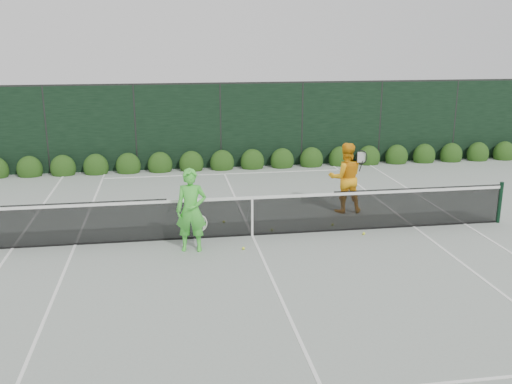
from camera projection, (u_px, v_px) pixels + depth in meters
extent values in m
plane|color=gray|center=(252.00, 236.00, 13.70)|extent=(80.00, 80.00, 0.00)
cylinder|color=black|center=(500.00, 202.00, 14.54)|extent=(0.10, 0.10, 1.07)
cube|color=black|center=(70.00, 224.00, 12.93)|extent=(4.40, 0.01, 1.02)
cube|color=black|center=(252.00, 217.00, 13.58)|extent=(4.00, 0.01, 0.96)
cube|color=black|center=(418.00, 207.00, 14.21)|extent=(4.40, 0.01, 1.02)
cube|color=white|center=(252.00, 198.00, 13.45)|extent=(12.80, 0.03, 0.07)
cube|color=black|center=(252.00, 235.00, 13.70)|extent=(12.80, 0.02, 0.04)
cube|color=white|center=(252.00, 217.00, 13.58)|extent=(0.05, 0.03, 0.91)
imported|color=#48CF3C|center=(191.00, 210.00, 12.54)|extent=(0.74, 0.55, 1.86)
torus|color=white|center=(200.00, 223.00, 12.75)|extent=(0.30, 0.07, 0.30)
cylinder|color=black|center=(201.00, 233.00, 12.82)|extent=(0.10, 0.03, 0.30)
imported|color=#FFAA15|center=(345.00, 178.00, 15.33)|extent=(0.97, 0.79, 1.90)
torus|color=black|center=(361.00, 157.00, 15.03)|extent=(0.29, 0.14, 0.30)
cylinder|color=black|center=(361.00, 166.00, 15.10)|extent=(0.10, 0.03, 0.30)
cube|color=white|center=(13.00, 248.00, 12.87)|extent=(0.06, 23.77, 0.01)
cube|color=white|center=(464.00, 224.00, 14.54)|extent=(0.06, 23.77, 0.01)
cube|color=white|center=(75.00, 245.00, 13.08)|extent=(0.06, 23.77, 0.01)
cube|color=white|center=(414.00, 227.00, 14.33)|extent=(0.06, 23.77, 0.01)
cube|color=white|center=(211.00, 145.00, 25.02)|extent=(11.03, 0.06, 0.01)
cube|color=white|center=(224.00, 174.00, 19.80)|extent=(8.23, 0.06, 0.01)
cube|color=white|center=(252.00, 235.00, 13.70)|extent=(0.06, 12.80, 0.01)
cube|color=black|center=(221.00, 126.00, 20.45)|extent=(32.00, 0.06, 3.00)
cube|color=#262826|center=(220.00, 83.00, 20.04)|extent=(32.00, 0.06, 0.06)
cylinder|color=#262826|center=(46.00, 131.00, 19.54)|extent=(0.08, 0.08, 3.00)
cylinder|color=#262826|center=(135.00, 128.00, 19.99)|extent=(0.08, 0.08, 3.00)
cylinder|color=#262826|center=(221.00, 126.00, 20.45)|extent=(0.08, 0.08, 3.00)
cylinder|color=#262826|center=(302.00, 124.00, 20.91)|extent=(0.08, 0.08, 3.00)
cylinder|color=#262826|center=(380.00, 123.00, 21.36)|extent=(0.08, 0.08, 3.00)
cylinder|color=#262826|center=(455.00, 121.00, 21.82)|extent=(0.08, 0.08, 3.00)
ellipsoid|color=#193A0F|center=(30.00, 169.00, 19.45)|extent=(0.86, 0.65, 0.94)
ellipsoid|color=#193A0F|center=(63.00, 168.00, 19.61)|extent=(0.86, 0.65, 0.94)
ellipsoid|color=#193A0F|center=(96.00, 167.00, 19.78)|extent=(0.86, 0.65, 0.94)
ellipsoid|color=#193A0F|center=(128.00, 166.00, 19.95)|extent=(0.86, 0.65, 0.94)
ellipsoid|color=#193A0F|center=(160.00, 165.00, 20.12)|extent=(0.86, 0.65, 0.94)
ellipsoid|color=#193A0F|center=(191.00, 164.00, 20.28)|extent=(0.86, 0.65, 0.94)
ellipsoid|color=#193A0F|center=(222.00, 163.00, 20.45)|extent=(0.86, 0.65, 0.94)
ellipsoid|color=#193A0F|center=(252.00, 162.00, 20.62)|extent=(0.86, 0.65, 0.94)
ellipsoid|color=#193A0F|center=(282.00, 161.00, 20.78)|extent=(0.86, 0.65, 0.94)
ellipsoid|color=#193A0F|center=(311.00, 160.00, 20.95)|extent=(0.86, 0.65, 0.94)
ellipsoid|color=#193A0F|center=(340.00, 159.00, 21.12)|extent=(0.86, 0.65, 0.94)
ellipsoid|color=#193A0F|center=(369.00, 158.00, 21.29)|extent=(0.86, 0.65, 0.94)
ellipsoid|color=#193A0F|center=(397.00, 157.00, 21.45)|extent=(0.86, 0.65, 0.94)
ellipsoid|color=#193A0F|center=(424.00, 156.00, 21.62)|extent=(0.86, 0.65, 0.94)
ellipsoid|color=#193A0F|center=(451.00, 155.00, 21.79)|extent=(0.86, 0.65, 0.94)
ellipsoid|color=#193A0F|center=(478.00, 154.00, 21.96)|extent=(0.86, 0.65, 0.94)
ellipsoid|color=#193A0F|center=(504.00, 153.00, 22.12)|extent=(0.86, 0.65, 0.94)
sphere|color=#E4F736|center=(243.00, 248.00, 12.79)|extent=(0.07, 0.07, 0.07)
sphere|color=#E4F736|center=(364.00, 233.00, 13.74)|extent=(0.07, 0.07, 0.07)
sphere|color=#E4F736|center=(332.00, 225.00, 14.38)|extent=(0.07, 0.07, 0.07)
sphere|color=#E4F736|center=(272.00, 230.00, 14.00)|extent=(0.07, 0.07, 0.07)
sphere|color=#E4F736|center=(224.00, 222.00, 14.63)|extent=(0.07, 0.07, 0.07)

